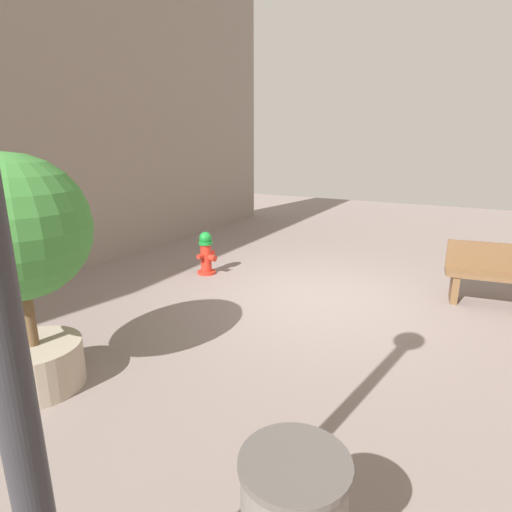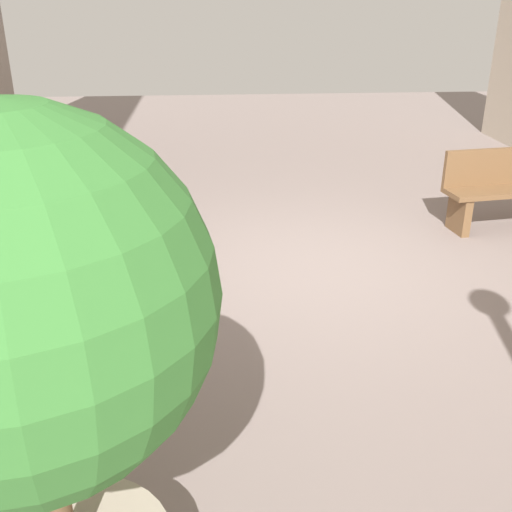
# 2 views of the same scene
# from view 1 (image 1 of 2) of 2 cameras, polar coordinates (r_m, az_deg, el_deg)

# --- Properties ---
(ground_plane) EXTENTS (23.40, 23.40, 0.00)m
(ground_plane) POSITION_cam_1_polar(r_m,az_deg,el_deg) (6.81, 8.38, -5.69)
(ground_plane) COLOR gray
(fire_hydrant) EXTENTS (0.41, 0.43, 0.82)m
(fire_hydrant) POSITION_cam_1_polar(r_m,az_deg,el_deg) (7.86, -6.93, 0.41)
(fire_hydrant) COLOR red
(fire_hydrant) RESTS_ON ground_plane
(bench_near) EXTENTS (1.62, 0.64, 0.95)m
(bench_near) POSITION_cam_1_polar(r_m,az_deg,el_deg) (7.32, 30.88, -2.21)
(bench_near) COLOR brown
(bench_near) RESTS_ON ground_plane
(planter_tree) EXTENTS (1.38, 1.38, 2.37)m
(planter_tree) POSITION_cam_1_polar(r_m,az_deg,el_deg) (4.48, -30.11, 1.07)
(planter_tree) COLOR tan
(planter_tree) RESTS_ON ground_plane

